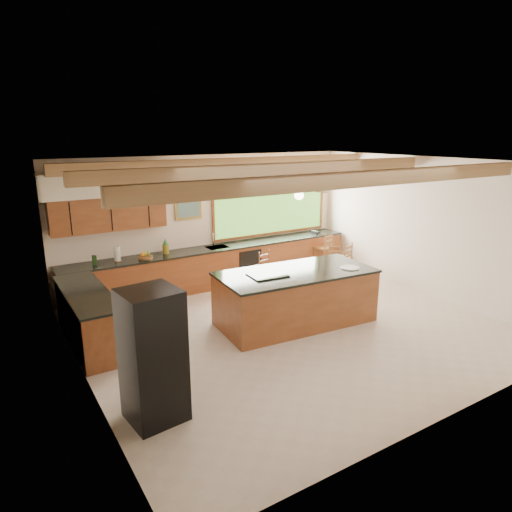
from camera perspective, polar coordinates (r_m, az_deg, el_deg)
ground at (r=8.53m, az=4.35°, el=-8.97°), size 7.20×7.20×0.00m
room_shell at (r=8.32m, az=1.05°, el=6.41°), size 7.27×6.54×3.02m
counter_run at (r=10.03m, az=-7.97°, el=-2.47°), size 7.12×3.10×1.27m
island at (r=8.60m, az=4.95°, el=-5.11°), size 3.01×1.60×1.03m
refrigerator at (r=5.83m, az=-12.79°, el=-12.10°), size 0.73×0.71×1.70m
bar_stool_a at (r=9.87m, az=0.48°, el=-1.68°), size 0.45×0.45×1.04m
bar_stool_b at (r=10.92m, az=9.70°, el=-0.35°), size 0.47×0.47×1.01m
bar_stool_c at (r=11.10m, az=10.97°, el=-0.32°), size 0.40×0.40×0.96m
bar_stool_d at (r=11.75m, az=8.53°, el=0.95°), size 0.46×0.46×1.05m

